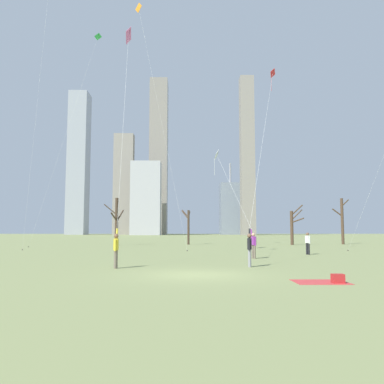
{
  "coord_description": "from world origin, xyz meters",
  "views": [
    {
      "loc": [
        -0.41,
        -16.28,
        1.77
      ],
      "look_at": [
        0.0,
        6.0,
        3.92
      ],
      "focal_mm": 37.43,
      "sensor_mm": 36.0,
      "label": 1
    }
  ],
  "objects": [
    {
      "name": "skyline_squat_block",
      "position": [
        24.35,
        139.4,
        31.65
      ],
      "size": [
        5.42,
        5.29,
        63.31
      ],
      "color": "gray",
      "rests_on": "ground"
    },
    {
      "name": "kite_flyer_foreground_right_red",
      "position": [
        3.31,
        5.07,
        2.67
      ],
      "size": [
        5.0,
        14.91,
        16.04
      ],
      "color": "gray",
      "rests_on": "ground"
    },
    {
      "name": "bare_tree_leftmost",
      "position": [
        0.04,
        34.83,
        2.44
      ],
      "size": [
        1.21,
        1.49,
        4.47
      ],
      "color": "#423326",
      "rests_on": "ground"
    },
    {
      "name": "distant_kite_high_overhead_green",
      "position": [
        -12.11,
        31.65,
        22.88
      ],
      "size": [
        6.33,
        5.15,
        26.61
      ],
      "color": "green",
      "rests_on": "ground"
    },
    {
      "name": "skyline_tall_tower",
      "position": [
        19.91,
        160.12,
        11.28
      ],
      "size": [
        9.46,
        11.14,
        31.71
      ],
      "color": "gray",
      "rests_on": "ground"
    },
    {
      "name": "bare_tree_rightmost",
      "position": [
        12.95,
        33.02,
        2.35
      ],
      "size": [
        1.54,
        1.1,
        4.96
      ],
      "color": "#4C3828",
      "rests_on": "ground"
    },
    {
      "name": "bare_tree_center",
      "position": [
        -8.67,
        32.33,
        2.97
      ],
      "size": [
        2.26,
        2.39,
        5.71
      ],
      "color": "#423326",
      "rests_on": "ground"
    },
    {
      "name": "skyline_mid_tower_right",
      "position": [
        -12.1,
        161.73,
        34.88
      ],
      "size": [
        7.89,
        11.3,
        69.76
      ],
      "color": "gray",
      "rests_on": "ground"
    },
    {
      "name": "distant_kite_drifting_right_teal",
      "position": [
        -14.5,
        22.62,
        23.6
      ],
      "size": [
        0.99,
        3.04,
        29.08
      ],
      "color": "teal",
      "rests_on": "ground"
    },
    {
      "name": "bare_tree_left_of_center",
      "position": [
        20.0,
        35.19,
        3.14
      ],
      "size": [
        1.96,
        2.09,
        5.94
      ],
      "color": "#4C3828",
      "rests_on": "ground"
    },
    {
      "name": "distant_kite_low_near_trees_orange",
      "position": [
        -4.87,
        23.05,
        23.05
      ],
      "size": [
        5.52,
        5.37,
        25.52
      ],
      "color": "orange",
      "rests_on": "ground"
    },
    {
      "name": "skyline_mid_tower_left",
      "position": [
        -26.7,
        154.97,
        21.69
      ],
      "size": [
        8.37,
        5.16,
        43.39
      ],
      "color": "gray",
      "rests_on": "ground"
    },
    {
      "name": "skyline_wide_slab",
      "position": [
        -15.61,
        140.42,
        14.33
      ],
      "size": [
        11.54,
        8.49,
        28.65
      ],
      "color": "#B2B2B7",
      "rests_on": "ground"
    },
    {
      "name": "picnic_spot",
      "position": [
        4.55,
        -2.56,
        0.09
      ],
      "size": [
        1.81,
        1.41,
        0.31
      ],
      "color": "#CC3838",
      "rests_on": "ground"
    },
    {
      "name": "kite_flyer_far_back_white",
      "position": [
        3.75,
        10.13,
        1.83
      ],
      "size": [
        2.1,
        7.76,
        8.47
      ],
      "color": "#726656",
      "rests_on": "ground"
    },
    {
      "name": "kite_flyer_midfield_right_pink",
      "position": [
        -3.91,
        5.29,
        4.8
      ],
      "size": [
        1.33,
        11.14,
        17.3
      ],
      "color": "#726656",
      "rests_on": "ground"
    },
    {
      "name": "bystander_far_off_by_trees",
      "position": [
        8.69,
        13.3,
        0.9
      ],
      "size": [
        0.32,
        0.48,
        1.62
      ],
      "color": "black",
      "rests_on": "ground"
    },
    {
      "name": "ground_plane",
      "position": [
        0.0,
        0.0,
        0.0
      ],
      "size": [
        400.0,
        400.0,
        0.0
      ],
      "primitive_type": "plane",
      "color": "#848E56"
    },
    {
      "name": "skyline_slender_spire",
      "position": [
        -47.0,
        157.86,
        31.3
      ],
      "size": [
        8.03,
        9.55,
        62.6
      ],
      "color": "#9EA3AD",
      "rests_on": "ground"
    }
  ]
}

